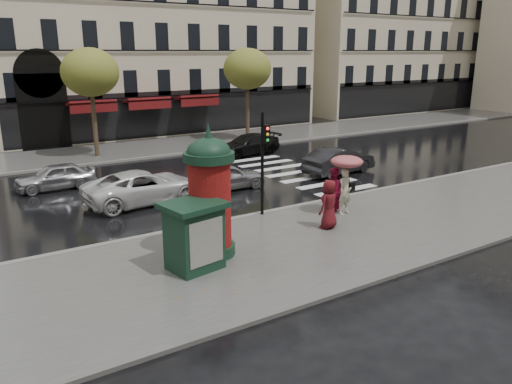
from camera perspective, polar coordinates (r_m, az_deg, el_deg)
ground at (r=17.68m, az=4.59°, el=-5.53°), size 160.00×160.00×0.00m
near_sidewalk at (r=17.29m, az=5.59°, el=-5.84°), size 90.00×7.00×0.12m
far_sidewalk at (r=34.22m, az=-14.87°, el=4.58°), size 90.00×6.00×0.12m
near_kerb at (r=19.98m, az=-0.57°, el=-2.71°), size 90.00×0.25×0.14m
far_kerb at (r=31.42m, az=-13.18°, el=3.74°), size 90.00×0.25×0.14m
zebra_crossing at (r=28.49m, az=2.70°, el=2.79°), size 3.60×11.75×0.01m
bldg_far_right at (r=61.77m, az=14.04°, el=19.92°), size 24.00×14.00×22.90m
tree_far_left at (r=32.14m, az=-18.43°, el=12.80°), size 3.40×3.40×6.64m
tree_far_right at (r=36.46m, az=-0.99°, el=13.85°), size 3.40×3.40×6.64m
woman_umbrella at (r=19.94m, az=10.27°, el=1.97°), size 1.27×1.27×2.45m
woman_red at (r=20.44m, az=8.80°, el=0.32°), size 1.12×1.07×1.81m
man_burgundy at (r=18.40m, az=8.33°, el=-1.38°), size 1.02×0.81×1.83m
morris_column at (r=15.60m, az=-5.31°, el=-0.09°), size 1.59×1.59×4.27m
traffic_light at (r=19.31m, az=0.87°, el=4.38°), size 0.27×0.39×4.07m
newsstand at (r=14.90m, az=-7.08°, el=-4.89°), size 1.94×1.72×2.06m
car_silver at (r=23.90m, az=-3.39°, el=1.80°), size 3.82×1.62×1.29m
car_darkgrey at (r=27.34m, az=9.47°, el=3.56°), size 4.51×2.03×1.44m
car_white at (r=22.25m, az=-12.71°, el=0.57°), size 5.29×2.67×1.44m
car_black at (r=32.06m, az=-0.96°, el=5.44°), size 4.61×2.23×1.29m
car_far_silver at (r=25.75m, az=-21.95°, el=1.66°), size 3.69×1.50×1.25m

